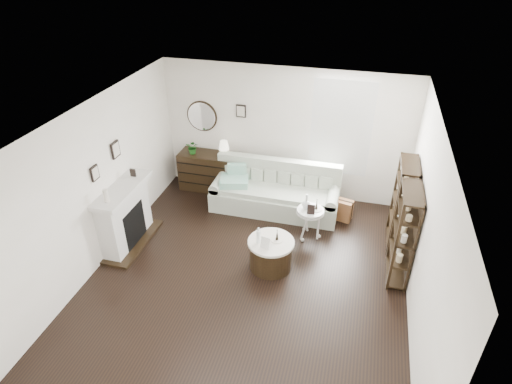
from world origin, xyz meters
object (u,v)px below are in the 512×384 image
(dresser, at_px, (209,171))
(pedestal_table, at_px, (310,212))
(drum_table, at_px, (271,254))
(sofa, at_px, (275,194))

(dresser, xyz_separation_m, pedestal_table, (2.36, -1.18, 0.13))
(dresser, bearing_deg, drum_table, -49.12)
(pedestal_table, bearing_deg, dresser, 153.45)
(drum_table, relative_size, pedestal_table, 1.28)
(drum_table, height_order, pedestal_table, pedestal_table)
(sofa, height_order, dresser, sofa)
(drum_table, distance_m, pedestal_table, 1.13)
(sofa, bearing_deg, pedestal_table, -44.16)
(drum_table, bearing_deg, sofa, 100.18)
(dresser, xyz_separation_m, drum_table, (1.87, -2.16, -0.14))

